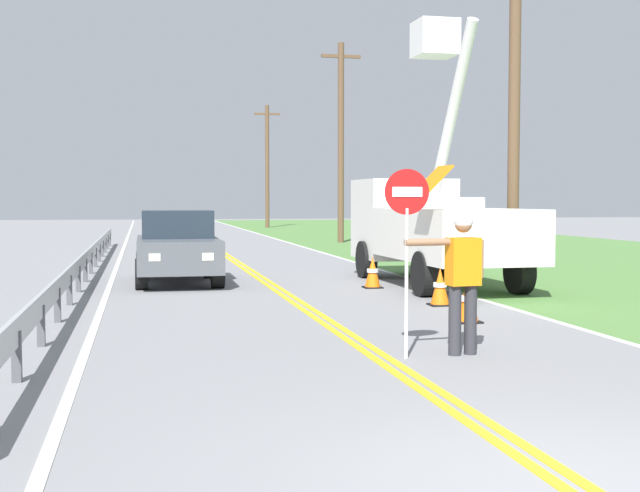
{
  "coord_description": "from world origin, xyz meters",
  "views": [
    {
      "loc": [
        -2.87,
        -5.23,
        1.96
      ],
      "look_at": [
        -0.04,
        8.43,
        1.2
      ],
      "focal_mm": 48.28,
      "sensor_mm": 36.0,
      "label": 1
    }
  ],
  "objects_px": {
    "utility_pole_mid": "(341,139)",
    "traffic_cone_mid": "(440,287)",
    "utility_bucket_truck": "(430,222)",
    "utility_pole_near": "(514,88)",
    "stop_sign_paddle": "(407,220)",
    "utility_pole_far": "(267,164)",
    "oncoming_sedan_nearest": "(178,248)",
    "traffic_cone_lead": "(468,301)",
    "flagger_worker": "(462,272)",
    "traffic_cone_tail": "(373,273)"
  },
  "relations": [
    {
      "from": "stop_sign_paddle",
      "to": "utility_pole_far",
      "type": "distance_m",
      "value": 49.34
    },
    {
      "from": "utility_pole_far",
      "to": "traffic_cone_mid",
      "type": "bearing_deg",
      "value": -94.09
    },
    {
      "from": "utility_pole_mid",
      "to": "traffic_cone_mid",
      "type": "bearing_deg",
      "value": -98.57
    },
    {
      "from": "oncoming_sedan_nearest",
      "to": "utility_pole_mid",
      "type": "xyz_separation_m",
      "value": [
        8.01,
        17.59,
        3.83
      ]
    },
    {
      "from": "utility_pole_far",
      "to": "traffic_cone_tail",
      "type": "height_order",
      "value": "utility_pole_far"
    },
    {
      "from": "stop_sign_paddle",
      "to": "utility_pole_mid",
      "type": "relative_size",
      "value": 0.26
    },
    {
      "from": "oncoming_sedan_nearest",
      "to": "utility_pole_far",
      "type": "xyz_separation_m",
      "value": [
        7.72,
        38.76,
        3.56
      ]
    },
    {
      "from": "flagger_worker",
      "to": "utility_bucket_truck",
      "type": "xyz_separation_m",
      "value": [
        2.61,
        8.82,
        0.39
      ]
    },
    {
      "from": "utility_pole_near",
      "to": "traffic_cone_lead",
      "type": "distance_m",
      "value": 8.54
    },
    {
      "from": "oncoming_sedan_nearest",
      "to": "utility_pole_near",
      "type": "bearing_deg",
      "value": -7.41
    },
    {
      "from": "stop_sign_paddle",
      "to": "traffic_cone_tail",
      "type": "relative_size",
      "value": 3.33
    },
    {
      "from": "traffic_cone_lead",
      "to": "traffic_cone_mid",
      "type": "distance_m",
      "value": 2.19
    },
    {
      "from": "stop_sign_paddle",
      "to": "utility_pole_far",
      "type": "xyz_separation_m",
      "value": [
        5.35,
        48.98,
        2.69
      ]
    },
    {
      "from": "traffic_cone_lead",
      "to": "utility_pole_far",
      "type": "bearing_deg",
      "value": 85.71
    },
    {
      "from": "utility_bucket_truck",
      "to": "traffic_cone_tail",
      "type": "xyz_separation_m",
      "value": [
        -1.57,
        -0.7,
        -1.1
      ]
    },
    {
      "from": "flagger_worker",
      "to": "traffic_cone_mid",
      "type": "relative_size",
      "value": 2.61
    },
    {
      "from": "utility_pole_mid",
      "to": "utility_pole_near",
      "type": "bearing_deg",
      "value": -90.3
    },
    {
      "from": "oncoming_sedan_nearest",
      "to": "traffic_cone_tail",
      "type": "distance_m",
      "value": 4.65
    },
    {
      "from": "utility_bucket_truck",
      "to": "utility_pole_far",
      "type": "distance_m",
      "value": 40.21
    },
    {
      "from": "oncoming_sedan_nearest",
      "to": "traffic_cone_mid",
      "type": "distance_m",
      "value": 7.0
    },
    {
      "from": "utility_pole_far",
      "to": "traffic_cone_tail",
      "type": "relative_size",
      "value": 12.04
    },
    {
      "from": "oncoming_sedan_nearest",
      "to": "utility_pole_near",
      "type": "height_order",
      "value": "utility_pole_near"
    },
    {
      "from": "oncoming_sedan_nearest",
      "to": "traffic_cone_mid",
      "type": "xyz_separation_m",
      "value": [
        4.56,
        -5.28,
        -0.5
      ]
    },
    {
      "from": "utility_bucket_truck",
      "to": "utility_pole_near",
      "type": "height_order",
      "value": "utility_pole_near"
    },
    {
      "from": "stop_sign_paddle",
      "to": "utility_bucket_truck",
      "type": "relative_size",
      "value": 0.34
    },
    {
      "from": "utility_pole_near",
      "to": "traffic_cone_mid",
      "type": "xyz_separation_m",
      "value": [
        -3.35,
        -4.25,
        -4.27
      ]
    },
    {
      "from": "oncoming_sedan_nearest",
      "to": "utility_pole_mid",
      "type": "bearing_deg",
      "value": 65.52
    },
    {
      "from": "utility_pole_near",
      "to": "utility_pole_far",
      "type": "distance_m",
      "value": 39.79
    },
    {
      "from": "utility_bucket_truck",
      "to": "utility_pole_mid",
      "type": "relative_size",
      "value": 0.76
    },
    {
      "from": "traffic_cone_tail",
      "to": "stop_sign_paddle",
      "type": "bearing_deg",
      "value": -102.42
    },
    {
      "from": "stop_sign_paddle",
      "to": "flagger_worker",
      "type": "bearing_deg",
      "value": 7.52
    },
    {
      "from": "utility_pole_near",
      "to": "oncoming_sedan_nearest",
      "type": "bearing_deg",
      "value": 172.59
    },
    {
      "from": "oncoming_sedan_nearest",
      "to": "utility_bucket_truck",
      "type": "bearing_deg",
      "value": -12.72
    },
    {
      "from": "utility_bucket_truck",
      "to": "utility_pole_mid",
      "type": "xyz_separation_m",
      "value": [
        2.27,
        18.89,
        3.23
      ]
    },
    {
      "from": "utility_pole_far",
      "to": "traffic_cone_mid",
      "type": "relative_size",
      "value": 12.04
    },
    {
      "from": "flagger_worker",
      "to": "utility_pole_far",
      "type": "xyz_separation_m",
      "value": [
        4.59,
        48.88,
        3.35
      ]
    },
    {
      "from": "flagger_worker",
      "to": "traffic_cone_lead",
      "type": "bearing_deg",
      "value": 67.14
    },
    {
      "from": "flagger_worker",
      "to": "stop_sign_paddle",
      "type": "bearing_deg",
      "value": -172.48
    },
    {
      "from": "utility_bucket_truck",
      "to": "oncoming_sedan_nearest",
      "type": "distance_m",
      "value": 5.91
    },
    {
      "from": "flagger_worker",
      "to": "utility_pole_mid",
      "type": "distance_m",
      "value": 28.37
    },
    {
      "from": "traffic_cone_lead",
      "to": "traffic_cone_tail",
      "type": "bearing_deg",
      "value": 90.8
    },
    {
      "from": "traffic_cone_tail",
      "to": "flagger_worker",
      "type": "bearing_deg",
      "value": -97.36
    },
    {
      "from": "utility_bucket_truck",
      "to": "traffic_cone_tail",
      "type": "distance_m",
      "value": 2.03
    },
    {
      "from": "traffic_cone_mid",
      "to": "utility_pole_near",
      "type": "bearing_deg",
      "value": 51.78
    },
    {
      "from": "stop_sign_paddle",
      "to": "traffic_cone_tail",
      "type": "distance_m",
      "value": 8.53
    },
    {
      "from": "stop_sign_paddle",
      "to": "utility_pole_far",
      "type": "bearing_deg",
      "value": 83.76
    },
    {
      "from": "utility_pole_near",
      "to": "traffic_cone_lead",
      "type": "bearing_deg",
      "value": -119.72
    },
    {
      "from": "oncoming_sedan_nearest",
      "to": "utility_pole_far",
      "type": "height_order",
      "value": "utility_pole_far"
    },
    {
      "from": "utility_pole_near",
      "to": "traffic_cone_lead",
      "type": "height_order",
      "value": "utility_pole_near"
    },
    {
      "from": "flagger_worker",
      "to": "utility_pole_near",
      "type": "height_order",
      "value": "utility_pole_near"
    }
  ]
}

